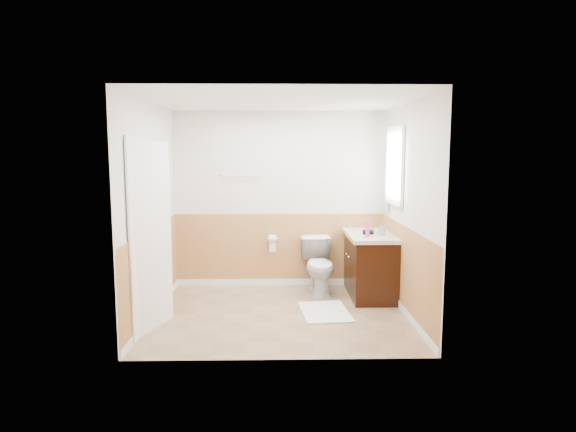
{
  "coord_description": "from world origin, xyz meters",
  "views": [
    {
      "loc": [
        -0.02,
        -5.6,
        1.9
      ],
      "look_at": [
        0.1,
        0.25,
        1.15
      ],
      "focal_mm": 30.28,
      "sensor_mm": 36.0,
      "label": 1
    }
  ],
  "objects_px": {
    "toilet": "(319,266)",
    "lotion_bottle": "(367,229)",
    "vanity_cabinet": "(370,266)",
    "soap_dispenser": "(382,229)",
    "bath_mat": "(325,312)"
  },
  "relations": [
    {
      "from": "toilet",
      "to": "vanity_cabinet",
      "type": "distance_m",
      "value": 0.68
    },
    {
      "from": "bath_mat",
      "to": "soap_dispenser",
      "type": "bearing_deg",
      "value": 36.21
    },
    {
      "from": "toilet",
      "to": "lotion_bottle",
      "type": "height_order",
      "value": "lotion_bottle"
    },
    {
      "from": "toilet",
      "to": "lotion_bottle",
      "type": "xyz_separation_m",
      "value": [
        0.57,
        -0.44,
        0.58
      ]
    },
    {
      "from": "toilet",
      "to": "bath_mat",
      "type": "distance_m",
      "value": 0.93
    },
    {
      "from": "toilet",
      "to": "soap_dispenser",
      "type": "xyz_separation_m",
      "value": [
        0.79,
        -0.27,
        0.56
      ]
    },
    {
      "from": "toilet",
      "to": "vanity_cabinet",
      "type": "height_order",
      "value": "vanity_cabinet"
    },
    {
      "from": "toilet",
      "to": "lotion_bottle",
      "type": "bearing_deg",
      "value": -42.71
    },
    {
      "from": "toilet",
      "to": "soap_dispenser",
      "type": "relative_size",
      "value": 4.49
    },
    {
      "from": "lotion_bottle",
      "to": "soap_dispenser",
      "type": "distance_m",
      "value": 0.28
    },
    {
      "from": "bath_mat",
      "to": "soap_dispenser",
      "type": "distance_m",
      "value": 1.35
    },
    {
      "from": "lotion_bottle",
      "to": "soap_dispenser",
      "type": "height_order",
      "value": "lotion_bottle"
    },
    {
      "from": "vanity_cabinet",
      "to": "lotion_bottle",
      "type": "relative_size",
      "value": 5.0
    },
    {
      "from": "bath_mat",
      "to": "vanity_cabinet",
      "type": "distance_m",
      "value": 1.06
    },
    {
      "from": "vanity_cabinet",
      "to": "soap_dispenser",
      "type": "height_order",
      "value": "soap_dispenser"
    }
  ]
}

